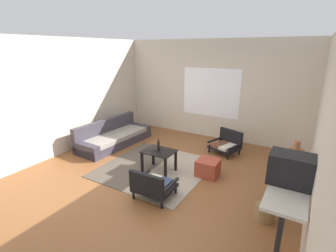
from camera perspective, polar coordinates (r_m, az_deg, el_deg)
The scene contains 15 objects.
ground_plane at distance 4.88m, azimuth -4.18°, elevation -12.67°, with size 7.80×7.80×0.00m, color brown.
far_wall_with_window at distance 7.03m, azimuth 10.02°, elevation 8.23°, with size 5.60×0.13×2.70m.
side_wall_right at distance 3.91m, azimuth 32.46°, elevation -1.61°, with size 0.12×6.60×2.70m, color beige.
side_wall_left at distance 6.42m, azimuth -22.91°, elevation 6.27°, with size 0.12×6.60×2.70m, color beige.
area_rug at distance 5.37m, azimuth -3.03°, elevation -9.60°, with size 2.11×2.13×0.01m.
couch at distance 6.72m, azimuth -12.44°, elevation -2.50°, with size 0.88×2.12×0.64m.
coffee_table at distance 5.07m, azimuth -2.12°, elevation -6.75°, with size 0.64×0.49×0.47m.
armchair_by_window at distance 6.20m, azimuth 13.36°, elevation -3.92°, with size 0.78×0.72×0.54m.
armchair_striped_foreground at distance 4.27m, azimuth -3.60°, elevation -13.49°, with size 0.65×0.59×0.54m.
ottoman_orange at distance 5.07m, azimuth 9.17°, elevation -9.47°, with size 0.42×0.42×0.33m, color #993D28.
console_shelf at distance 3.67m, azimuth 26.34°, elevation -11.50°, with size 0.44×1.79×0.87m.
crt_television at distance 3.36m, azimuth 26.60°, elevation -8.88°, with size 0.52×0.34×0.38m.
clay_vase at distance 4.02m, azimuth 27.35°, elevation -5.96°, with size 0.21×0.21×0.33m.
glass_bottle at distance 5.01m, azimuth -2.19°, elevation -4.55°, with size 0.06×0.06×0.25m.
wicker_basket at distance 4.15m, azimuth 21.41°, elevation -18.03°, with size 0.28×0.28×0.23m, color olive.
Camera 1 is at (2.44, -3.44, 2.44)m, focal length 26.43 mm.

